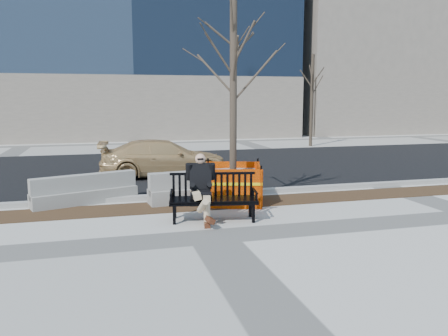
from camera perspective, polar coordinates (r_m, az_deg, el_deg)
The scene contains 11 objects.
ground at distance 8.87m, azimuth -1.51°, elevation -8.58°, with size 120.00×120.00×0.00m, color beige.
mulch_strip at distance 11.32m, azimuth -4.61°, elevation -4.73°, with size 40.00×1.20×0.02m, color #47301C.
asphalt_street at distance 17.35m, azimuth -8.34°, elevation -0.05°, with size 60.00×10.40×0.01m, color black.
curb at distance 12.22m, azimuth -5.42°, elevation -3.46°, with size 60.00×0.25×0.12m, color #9E9B93.
bench at distance 9.99m, azimuth -1.33°, elevation -6.58°, with size 1.94×0.69×1.03m, color black, non-canonical shape.
seated_man at distance 10.02m, azimuth -2.91°, elevation -6.53°, with size 0.62×1.04×1.45m, color black, non-canonical shape.
tree_fence at distance 11.61m, azimuth 1.13°, elevation -4.39°, with size 2.12×2.12×5.29m, color #FF4000, non-canonical shape.
sedan at distance 15.62m, azimuth -7.49°, elevation -1.03°, with size 1.74×4.29×1.24m, color tan.
jersey_barrier_left at distance 12.06m, azimuth -16.98°, elevation -4.27°, with size 2.62×0.52×0.75m, color gray, non-canonical shape.
jersey_barrier_right at distance 11.83m, azimuth -2.61°, elevation -4.14°, with size 2.82×0.56×0.81m, color gray, non-canonical shape.
far_tree_right at distance 25.60m, azimuth 10.79°, elevation 2.72°, with size 1.98×1.98×5.36m, color #44392C, non-canonical shape.
Camera 1 is at (-1.97, -8.23, 2.65)m, focal length 36.43 mm.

